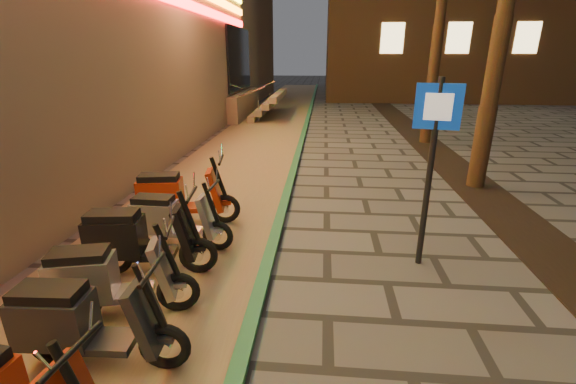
# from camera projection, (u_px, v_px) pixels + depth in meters

# --- Properties ---
(parking_strip) EXTENTS (3.40, 60.00, 0.01)m
(parking_strip) POSITION_uv_depth(u_px,v_px,m) (247.00, 151.00, 12.71)
(parking_strip) COLOR #8C7251
(parking_strip) RESTS_ON ground
(green_curb) EXTENTS (0.18, 60.00, 0.10)m
(green_curb) POSITION_uv_depth(u_px,v_px,m) (299.00, 151.00, 12.55)
(green_curb) COLOR #296D41
(green_curb) RESTS_ON ground
(planting_strip) EXTENTS (1.20, 40.00, 0.02)m
(planting_strip) POSITION_uv_depth(u_px,v_px,m) (512.00, 219.00, 7.49)
(planting_strip) COLOR black
(planting_strip) RESTS_ON ground
(pedestrian_sign) EXTENTS (0.60, 0.15, 2.75)m
(pedestrian_sign) POSITION_uv_depth(u_px,v_px,m) (433.00, 149.00, 5.31)
(pedestrian_sign) COLOR black
(pedestrian_sign) RESTS_ON ground
(scooter_5) EXTENTS (1.71, 0.60, 1.20)m
(scooter_5) POSITION_uv_depth(u_px,v_px,m) (81.00, 323.00, 3.79)
(scooter_5) COLOR black
(scooter_5) RESTS_ON ground
(scooter_6) EXTENTS (1.69, 0.81, 1.19)m
(scooter_6) POSITION_uv_depth(u_px,v_px,m) (107.00, 279.00, 4.53)
(scooter_6) COLOR black
(scooter_6) RESTS_ON ground
(scooter_7) EXTENTS (1.82, 0.71, 1.27)m
(scooter_7) POSITION_uv_depth(u_px,v_px,m) (136.00, 239.00, 5.44)
(scooter_7) COLOR black
(scooter_7) RESTS_ON ground
(scooter_8) EXTENTS (1.64, 0.57, 1.16)m
(scooter_8) POSITION_uv_depth(u_px,v_px,m) (170.00, 219.00, 6.22)
(scooter_8) COLOR black
(scooter_8) RESTS_ON ground
(scooter_9) EXTENTS (1.84, 0.78, 1.29)m
(scooter_9) POSITION_uv_depth(u_px,v_px,m) (176.00, 196.00, 7.07)
(scooter_9) COLOR black
(scooter_9) RESTS_ON ground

